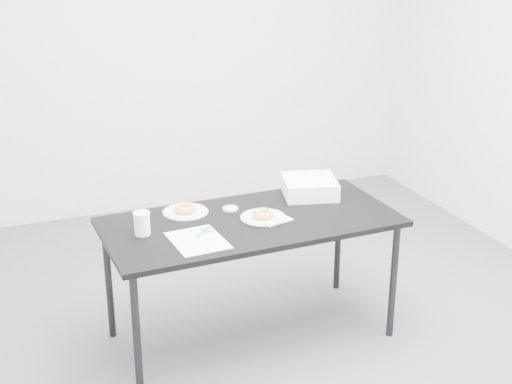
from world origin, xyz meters
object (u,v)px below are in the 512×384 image
object	(u,v)px
plate_near	(263,217)
donut_far	(185,208)
pen	(204,231)
table	(251,229)
scorecard	(198,240)
donut_near	(263,214)
coffee_cup	(142,223)
plate_far	(185,212)
bakery_box	(309,187)

from	to	relation	value
plate_near	donut_far	bearing A→B (deg)	147.11
pen	donut_far	xyz separation A→B (m)	(-0.01, 0.29, 0.02)
table	scorecard	world-z (taller)	scorecard
table	donut_near	world-z (taller)	donut_near
coffee_cup	plate_near	bearing A→B (deg)	-2.75
donut_near	donut_far	xyz separation A→B (m)	(-0.36, 0.23, -0.00)
pen	plate_far	bearing A→B (deg)	45.35
donut_far	bakery_box	size ratio (longest dim) A/B	0.39
table	plate_near	xyz separation A→B (m)	(0.06, -0.01, 0.06)
donut_far	coffee_cup	world-z (taller)	coffee_cup
donut_far	scorecard	bearing A→B (deg)	-96.86
scorecard	pen	distance (m)	0.10
plate_near	plate_far	size ratio (longest dim) A/B	0.98
scorecard	pen	size ratio (longest dim) A/B	2.15
pen	plate_near	size ratio (longest dim) A/B	0.61
plate_far	scorecard	bearing A→B (deg)	-96.86
coffee_cup	bakery_box	bearing A→B (deg)	11.16
table	pen	world-z (taller)	pen
donut_near	coffee_cup	xyz separation A→B (m)	(-0.63, 0.03, 0.03)
table	coffee_cup	xyz separation A→B (m)	(-0.57, 0.02, 0.11)
plate_far	donut_far	xyz separation A→B (m)	(0.00, 0.00, 0.02)
donut_near	plate_far	world-z (taller)	donut_near
donut_far	plate_near	bearing A→B (deg)	-32.89
pen	plate_far	xyz separation A→B (m)	(-0.01, 0.29, -0.00)
pen	donut_near	bearing A→B (deg)	-37.36
scorecard	bakery_box	size ratio (longest dim) A/B	1.07
bakery_box	plate_far	bearing A→B (deg)	-165.04
donut_far	coffee_cup	bearing A→B (deg)	-144.35
table	plate_far	distance (m)	0.37
scorecard	donut_near	bearing A→B (deg)	15.26
plate_near	donut_near	xyz separation A→B (m)	(0.00, 0.00, 0.02)
table	bakery_box	bearing A→B (deg)	24.40
donut_far	coffee_cup	size ratio (longest dim) A/B	0.96
plate_near	coffee_cup	xyz separation A→B (m)	(-0.63, 0.03, 0.05)
table	coffee_cup	distance (m)	0.58
donut_near	bakery_box	world-z (taller)	bakery_box
plate_far	bakery_box	distance (m)	0.73
donut_near	donut_far	world-z (taller)	donut_near
donut_far	donut_near	bearing A→B (deg)	-32.89
pen	plate_far	distance (m)	0.29
bakery_box	plate_near	bearing A→B (deg)	-133.62
plate_far	plate_near	bearing A→B (deg)	-32.89
scorecard	plate_near	world-z (taller)	plate_near
scorecard	plate_far	world-z (taller)	plate_far
bakery_box	table	bearing A→B (deg)	-138.70
coffee_cup	donut_near	bearing A→B (deg)	-2.75
plate_near	plate_far	world-z (taller)	plate_near
donut_near	coffee_cup	bearing A→B (deg)	177.25
coffee_cup	table	bearing A→B (deg)	-1.84
plate_near	donut_far	distance (m)	0.42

